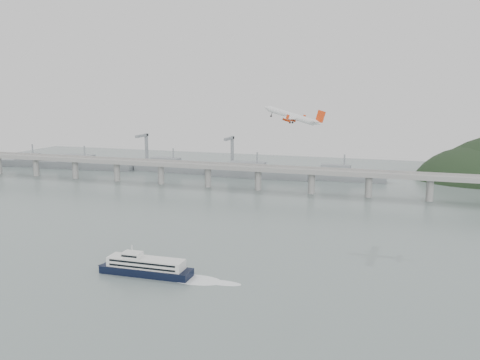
% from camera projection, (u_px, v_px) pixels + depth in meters
% --- Properties ---
extents(ground, '(900.00, 900.00, 0.00)m').
position_uv_depth(ground, '(209.00, 262.00, 276.73)').
color(ground, slate).
rests_on(ground, ground).
extents(bridge, '(800.00, 22.00, 23.90)m').
position_uv_depth(bridge, '(289.00, 173.00, 460.92)').
color(bridge, gray).
rests_on(bridge, ground).
extents(distant_fleet, '(453.00, 60.90, 40.00)m').
position_uv_depth(distant_fleet, '(167.00, 167.00, 571.21)').
color(distant_fleet, slate).
rests_on(distant_fleet, ground).
extents(ferry, '(78.73, 14.49, 14.85)m').
position_uv_depth(ferry, '(146.00, 267.00, 257.43)').
color(ferry, black).
rests_on(ferry, ground).
extents(airliner, '(41.32, 37.33, 13.97)m').
position_uv_depth(airliner, '(293.00, 116.00, 319.80)').
color(airliner, silver).
rests_on(airliner, ground).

